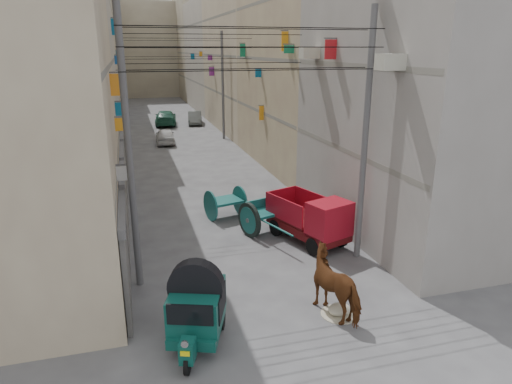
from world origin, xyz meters
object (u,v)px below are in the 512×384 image
object	(u,v)px
tonga_cart	(263,216)
mini_truck	(315,222)
auto_rickshaw	(197,306)
distant_car_white	(165,136)
feed_sack	(339,309)
second_cart	(225,202)
distant_car_grey	(195,118)
horse	(338,284)
distant_car_green	(166,118)

from	to	relation	value
tonga_cart	mini_truck	distance (m)	2.10
auto_rickshaw	distant_car_white	bearing A→B (deg)	106.53
feed_sack	second_cart	bearing A→B (deg)	99.82
mini_truck	distant_car_white	bearing A→B (deg)	80.86
distant_car_grey	mini_truck	bearing A→B (deg)	-82.47
tonga_cart	mini_truck	world-z (taller)	mini_truck
auto_rickshaw	mini_truck	size ratio (longest dim) A/B	0.68
auto_rickshaw	tonga_cart	distance (m)	6.95
horse	distant_car_grey	distance (m)	32.87
distant_car_white	feed_sack	bearing A→B (deg)	98.19
mini_truck	second_cart	bearing A→B (deg)	105.90
distant_car_grey	auto_rickshaw	bearing A→B (deg)	-90.91
auto_rickshaw	horse	bearing A→B (deg)	23.54
tonga_cart	distant_car_green	bearing A→B (deg)	73.81
second_cart	distant_car_white	distance (m)	16.44
horse	distant_car_white	xyz separation A→B (m)	(-2.42, 24.24, -0.28)
mini_truck	distant_car_white	xyz separation A→B (m)	(-3.54, 19.95, -0.30)
second_cart	distant_car_green	size ratio (longest dim) A/B	0.37
distant_car_white	distant_car_green	xyz separation A→B (m)	(0.80, 8.75, 0.09)
second_cart	feed_sack	size ratio (longest dim) A/B	2.78
tonga_cart	second_cart	bearing A→B (deg)	97.73
feed_sack	distant_car_white	world-z (taller)	distant_car_white
tonga_cart	distant_car_green	world-z (taller)	tonga_cart
second_cart	distant_car_white	xyz separation A→B (m)	(-1.05, 16.41, -0.11)
distant_car_white	distant_car_grey	world-z (taller)	distant_car_grey
mini_truck	distant_car_grey	bearing A→B (deg)	70.93
distant_car_grey	tonga_cart	bearing A→B (deg)	-85.56
auto_rickshaw	mini_truck	world-z (taller)	mini_truck
distant_car_grey	distant_car_green	xyz separation A→B (m)	(-2.67, 0.14, 0.08)
auto_rickshaw	mini_truck	xyz separation A→B (m)	(4.90, 4.54, -0.09)
feed_sack	distant_car_grey	bearing A→B (deg)	88.18
second_cart	horse	world-z (taller)	horse
tonga_cart	feed_sack	world-z (taller)	tonga_cart
distant_car_white	distant_car_grey	size ratio (longest dim) A/B	0.94
auto_rickshaw	distant_car_green	size ratio (longest dim) A/B	0.52
tonga_cart	second_cart	world-z (taller)	tonga_cart
horse	auto_rickshaw	bearing A→B (deg)	-15.08
tonga_cart	distant_car_green	distance (m)	27.24
second_cart	distant_car_grey	world-z (taller)	second_cart
mini_truck	distant_car_white	distance (m)	20.26
distant_car_green	tonga_cart	bearing A→B (deg)	98.55
auto_rickshaw	distant_car_grey	bearing A→B (deg)	101.40
distant_car_white	auto_rickshaw	bearing A→B (deg)	89.32
mini_truck	second_cart	world-z (taller)	mini_truck
feed_sack	distant_car_green	xyz separation A→B (m)	(-1.62, 33.13, 0.51)
auto_rickshaw	second_cart	xyz separation A→B (m)	(2.41, 8.08, -0.28)
horse	distant_car_green	bearing A→B (deg)	-106.11
second_cart	distant_car_green	xyz separation A→B (m)	(-0.24, 25.16, -0.01)
tonga_cart	feed_sack	xyz separation A→B (m)	(0.35, -5.92, -0.54)
mini_truck	feed_sack	bearing A→B (deg)	-123.29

